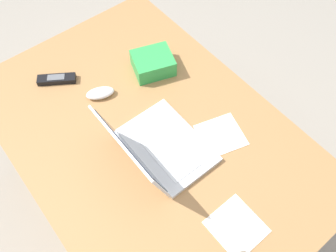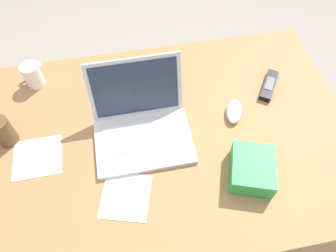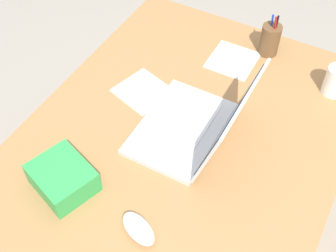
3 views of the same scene
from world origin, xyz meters
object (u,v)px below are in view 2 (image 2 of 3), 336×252
Objects in this scene: pen_holder at (3,131)px; snack_bag at (252,169)px; cordless_phone at (269,85)px; coffee_mug_white at (33,74)px; laptop at (141,124)px; computer_mouse at (234,111)px.

pen_holder reaches higher than snack_bag.
snack_bag reaches higher than cordless_phone.
coffee_mug_white is at bearing 142.36° from snack_bag.
laptop is 2.05× the size of pen_holder.
laptop is at bearing -6.54° from pen_holder.
computer_mouse is 0.20m from cordless_phone.
laptop reaches higher than pen_holder.
cordless_phone is at bearing 52.12° from computer_mouse.
computer_mouse is 0.68× the size of pen_holder.
coffee_mug_white is at bearing -179.43° from computer_mouse.
laptop reaches higher than cordless_phone.
cordless_phone is 0.41m from snack_bag.
coffee_mug_white is at bearing 167.59° from cordless_phone.
computer_mouse reaches higher than cordless_phone.
snack_bag is (0.72, -0.56, -0.01)m from coffee_mug_white.
cordless_phone is 1.01m from pen_holder.
coffee_mug_white is 0.60× the size of pen_holder.
pen_holder is 0.86m from snack_bag.
snack_bag is (0.81, -0.29, -0.02)m from pen_holder.
coffee_mug_white is (-0.39, 0.32, 0.00)m from laptop.
computer_mouse is 1.13× the size of coffee_mug_white.
coffee_mug_white is 0.28m from pen_holder.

